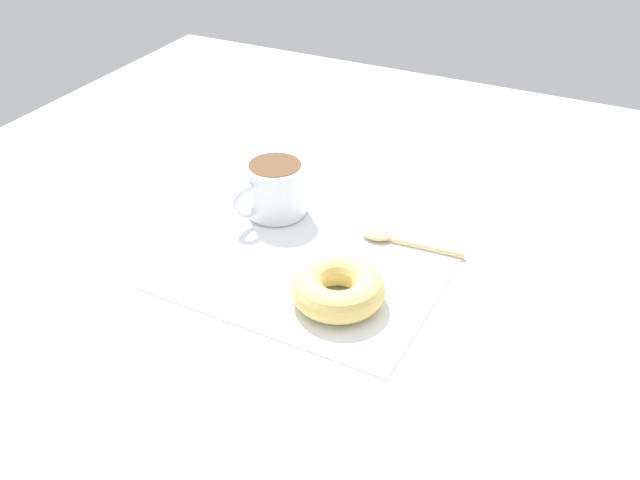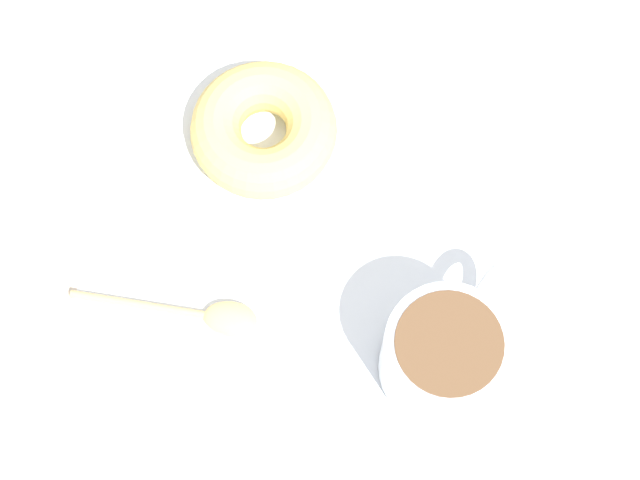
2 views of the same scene
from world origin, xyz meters
TOP-DOWN VIEW (x-y plane):
  - ground_plane at (0.00, 0.00)cm, footprint 120.00×120.00cm
  - napkin at (-1.90, -1.78)cm, footprint 31.21×31.21cm
  - coffee_cup at (4.21, 7.64)cm, footprint 10.21×7.80cm
  - donut at (-9.00, -7.40)cm, footprint 10.20×10.20cm
  - spoon at (4.39, -8.13)cm, footprint 2.62×12.75cm

SIDE VIEW (x-z plane):
  - ground_plane at x=0.00cm, z-range -2.00..0.00cm
  - napkin at x=-1.90cm, z-range 0.00..0.30cm
  - spoon at x=4.39cm, z-range 0.25..1.15cm
  - donut at x=-9.00cm, z-range 0.30..3.84cm
  - coffee_cup at x=4.21cm, z-range 0.43..7.24cm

